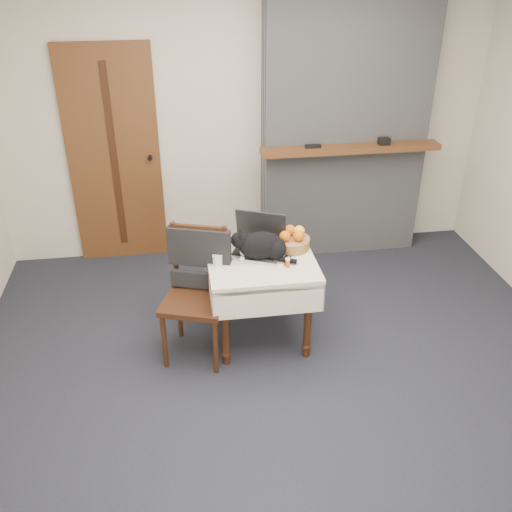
{
  "coord_description": "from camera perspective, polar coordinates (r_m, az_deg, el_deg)",
  "views": [
    {
      "loc": [
        -0.66,
        -3.1,
        2.73
      ],
      "look_at": [
        -0.13,
        0.43,
        0.74
      ],
      "focal_mm": 40.0,
      "sensor_mm": 36.0,
      "label": 1
    }
  ],
  "objects": [
    {
      "name": "chair",
      "position": [
        4.1,
        -5.87,
        -1.84
      ],
      "size": [
        0.56,
        0.55,
        0.99
      ],
      "rotation": [
        0.0,
        0.0,
        -0.33
      ],
      "color": "#361F0E",
      "rests_on": "ground"
    },
    {
      "name": "ground",
      "position": [
        4.18,
        2.73,
        -11.67
      ],
      "size": [
        4.5,
        4.5,
        0.0
      ],
      "primitive_type": "plane",
      "color": "black",
      "rests_on": "ground"
    },
    {
      "name": "door",
      "position": [
        5.39,
        -13.98,
        9.52
      ],
      "size": [
        0.82,
        0.1,
        2.0
      ],
      "color": "brown",
      "rests_on": "ground"
    },
    {
      "name": "chimney",
      "position": [
        5.38,
        8.92,
        13.34
      ],
      "size": [
        1.62,
        0.48,
        2.6
      ],
      "color": "gray",
      "rests_on": "ground"
    },
    {
      "name": "room_shell",
      "position": [
        3.75,
        1.99,
        14.16
      ],
      "size": [
        4.52,
        4.01,
        2.61
      ],
      "color": "beige",
      "rests_on": "ground"
    },
    {
      "name": "fruit_basket",
      "position": [
        4.27,
        3.54,
        1.64
      ],
      "size": [
        0.28,
        0.28,
        0.16
      ],
      "color": "#AD7545",
      "rests_on": "side_table"
    },
    {
      "name": "cat",
      "position": [
        4.09,
        0.65,
        0.99
      ],
      "size": [
        0.47,
        0.26,
        0.23
      ],
      "rotation": [
        0.0,
        0.0,
        -0.13
      ],
      "color": "black",
      "rests_on": "side_table"
    },
    {
      "name": "laptop",
      "position": [
        4.21,
        0.17,
        1.39
      ],
      "size": [
        0.48,
        0.45,
        0.28
      ],
      "rotation": [
        0.0,
        0.0,
        -0.42
      ],
      "color": "#B7B7BC",
      "rests_on": "side_table"
    },
    {
      "name": "desk_clutter",
      "position": [
        4.21,
        3.47,
        0.26
      ],
      "size": [
        0.12,
        0.12,
        0.01
      ],
      "primitive_type": "cube",
      "rotation": [
        0.0,
        0.0,
        0.78
      ],
      "color": "black",
      "rests_on": "side_table"
    },
    {
      "name": "cream_jar",
      "position": [
        4.05,
        -3.87,
        -0.42
      ],
      "size": [
        0.07,
        0.07,
        0.08
      ],
      "primitive_type": "cylinder",
      "color": "silver",
      "rests_on": "side_table"
    },
    {
      "name": "pill_bottle",
      "position": [
        4.02,
        3.19,
        -0.66
      ],
      "size": [
        0.03,
        0.03,
        0.07
      ],
      "color": "#AE5115",
      "rests_on": "side_table"
    },
    {
      "name": "side_table",
      "position": [
        4.21,
        0.46,
        -1.48
      ],
      "size": [
        0.78,
        0.78,
        0.7
      ],
      "color": "#361F0E",
      "rests_on": "ground"
    }
  ]
}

